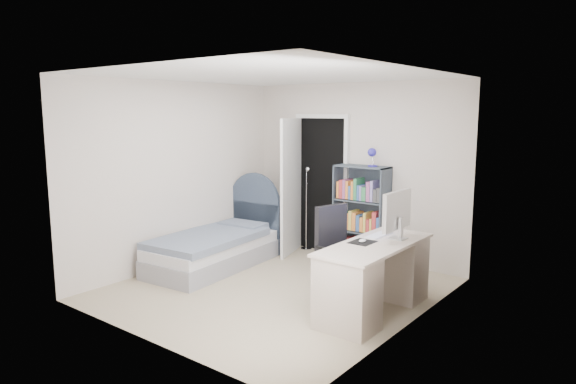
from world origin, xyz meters
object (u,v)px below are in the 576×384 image
Objects in this scene: office_chair at (339,249)px; desk at (375,274)px; bookcase at (362,219)px; nightstand at (278,224)px; floor_lamp at (307,216)px; bed at (217,246)px.

desk is at bearing -7.66° from office_chair.
office_chair is at bearing -69.37° from bookcase.
bookcase is 1.51× the size of office_chair.
office_chair is (-0.50, 0.07, 0.17)m from desk.
floor_lamp is (0.53, 0.05, 0.18)m from nightstand.
bookcase is 1.87m from desk.
office_chair is (1.53, -1.51, 0.06)m from floor_lamp.
nightstand is 2.53m from office_chair.
nightstand is at bearing 144.57° from office_chair.
floor_lamp is 0.80× the size of bookcase.
floor_lamp is 2.15m from office_chair.
bookcase is 1.57m from office_chair.
bed reaches higher than office_chair.
bookcase is at bearing 43.56° from bed.
nightstand is 0.34× the size of desk.
floor_lamp reaches higher than nightstand.
bed is 2.04m from office_chair.
floor_lamp is at bearing 177.74° from bookcase.
bed is at bearing -136.44° from bookcase.
bed is at bearing -108.81° from floor_lamp.
desk is (2.51, -0.15, 0.14)m from bed.
bed is 1.31× the size of desk.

